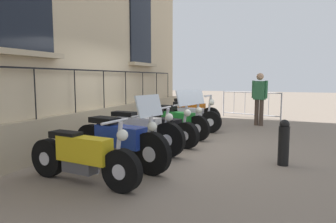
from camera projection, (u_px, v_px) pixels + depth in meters
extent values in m
plane|color=gray|center=(171.00, 145.00, 7.18)|extent=(60.00, 60.00, 0.00)
cube|color=tan|center=(103.00, 124.00, 7.80)|extent=(0.20, 10.88, 0.82)
cube|color=black|center=(141.00, 26.00, 9.73)|extent=(0.06, 1.46, 2.39)
cube|color=tan|center=(143.00, 65.00, 9.84)|extent=(0.24, 1.66, 0.10)
cube|color=tan|center=(28.00, 53.00, 5.39)|extent=(0.24, 1.66, 0.10)
cube|color=black|center=(103.00, 71.00, 7.64)|extent=(0.03, 9.14, 0.03)
cylinder|color=black|center=(35.00, 94.00, 5.57)|extent=(0.02, 0.02, 0.94)
cylinder|color=black|center=(75.00, 91.00, 6.63)|extent=(0.02, 0.02, 0.94)
cylinder|color=black|center=(104.00, 90.00, 7.69)|extent=(0.02, 0.02, 0.94)
cylinder|color=black|center=(126.00, 88.00, 8.75)|extent=(0.02, 0.02, 0.94)
cylinder|color=black|center=(143.00, 87.00, 9.81)|extent=(0.02, 0.02, 0.94)
cylinder|color=black|center=(157.00, 86.00, 10.87)|extent=(0.02, 0.02, 0.94)
cylinder|color=black|center=(168.00, 85.00, 11.93)|extent=(0.02, 0.02, 0.94)
cylinder|color=black|center=(122.00, 171.00, 4.19)|extent=(0.63, 0.21, 0.62)
cylinder|color=silver|center=(122.00, 171.00, 4.19)|extent=(0.23, 0.18, 0.22)
cylinder|color=black|center=(48.00, 158.00, 4.87)|extent=(0.63, 0.21, 0.62)
cylinder|color=silver|center=(48.00, 158.00, 4.87)|extent=(0.23, 0.18, 0.22)
cube|color=gold|center=(84.00, 149.00, 4.48)|extent=(0.92, 0.37, 0.37)
cube|color=#4C4C51|center=(80.00, 165.00, 4.55)|extent=(0.56, 0.27, 0.22)
cube|color=black|center=(66.00, 135.00, 4.63)|extent=(0.53, 0.29, 0.10)
cylinder|color=silver|center=(118.00, 146.00, 4.17)|extent=(0.17, 0.08, 0.69)
cylinder|color=silver|center=(115.00, 121.00, 4.16)|extent=(0.10, 0.57, 0.04)
sphere|color=white|center=(122.00, 135.00, 4.12)|extent=(0.16, 0.16, 0.16)
cylinder|color=silver|center=(78.00, 168.00, 4.77)|extent=(0.81, 0.18, 0.08)
cylinder|color=black|center=(152.00, 153.00, 4.94)|extent=(0.73, 0.29, 0.72)
cylinder|color=silver|center=(152.00, 153.00, 4.94)|extent=(0.28, 0.21, 0.25)
cylinder|color=black|center=(91.00, 143.00, 5.74)|extent=(0.73, 0.29, 0.72)
cylinder|color=silver|center=(91.00, 143.00, 5.74)|extent=(0.28, 0.21, 0.25)
cube|color=#1E389E|center=(121.00, 136.00, 5.29)|extent=(1.01, 0.54, 0.36)
cube|color=#4C4C51|center=(117.00, 149.00, 5.37)|extent=(0.62, 0.39, 0.25)
cube|color=black|center=(105.00, 120.00, 5.47)|extent=(0.59, 0.41, 0.10)
cylinder|color=silver|center=(149.00, 134.00, 4.93)|extent=(0.17, 0.09, 0.64)
cylinder|color=silver|center=(146.00, 115.00, 4.93)|extent=(0.20, 0.73, 0.04)
sphere|color=white|center=(152.00, 126.00, 4.88)|extent=(0.16, 0.16, 0.16)
cylinder|color=silver|center=(116.00, 153.00, 5.64)|extent=(0.86, 0.27, 0.08)
cube|color=silver|center=(149.00, 106.00, 4.88)|extent=(0.25, 0.61, 0.36)
cylinder|color=black|center=(168.00, 140.00, 6.05)|extent=(0.72, 0.23, 0.71)
cylinder|color=silver|center=(168.00, 140.00, 6.05)|extent=(0.26, 0.20, 0.25)
cylinder|color=black|center=(109.00, 134.00, 6.71)|extent=(0.72, 0.23, 0.71)
cylinder|color=silver|center=(109.00, 134.00, 6.71)|extent=(0.26, 0.20, 0.25)
cube|color=silver|center=(139.00, 126.00, 6.33)|extent=(0.95, 0.36, 0.38)
cube|color=#4C4C51|center=(135.00, 138.00, 6.40)|extent=(0.58, 0.27, 0.25)
cube|color=black|center=(124.00, 114.00, 6.47)|extent=(0.54, 0.29, 0.10)
cylinder|color=silver|center=(166.00, 124.00, 6.04)|extent=(0.16, 0.08, 0.65)
cylinder|color=silver|center=(164.00, 108.00, 6.02)|extent=(0.10, 0.58, 0.04)
sphere|color=white|center=(169.00, 117.00, 5.99)|extent=(0.16, 0.16, 0.16)
cylinder|color=silver|center=(132.00, 142.00, 6.63)|extent=(0.84, 0.17, 0.08)
cylinder|color=black|center=(186.00, 135.00, 6.80)|extent=(0.62, 0.33, 0.60)
cylinder|color=silver|center=(186.00, 135.00, 6.80)|extent=(0.25, 0.23, 0.21)
cylinder|color=black|center=(140.00, 129.00, 7.66)|extent=(0.62, 0.33, 0.60)
cylinder|color=silver|center=(140.00, 129.00, 7.66)|extent=(0.25, 0.23, 0.21)
cube|color=black|center=(163.00, 124.00, 7.18)|extent=(0.92, 0.56, 0.30)
cube|color=#4C4C51|center=(160.00, 133.00, 7.26)|extent=(0.57, 0.40, 0.21)
cube|color=black|center=(152.00, 111.00, 7.36)|extent=(0.55, 0.42, 0.10)
cylinder|color=silver|center=(185.00, 120.00, 6.79)|extent=(0.17, 0.10, 0.70)
cylinder|color=silver|center=(183.00, 104.00, 6.78)|extent=(0.24, 0.70, 0.04)
sphere|color=white|center=(187.00, 113.00, 6.73)|extent=(0.16, 0.16, 0.16)
cylinder|color=silver|center=(160.00, 135.00, 7.52)|extent=(0.77, 0.30, 0.08)
cube|color=silver|center=(185.00, 98.00, 6.73)|extent=(0.29, 0.60, 0.36)
cylinder|color=black|center=(198.00, 128.00, 7.62)|extent=(0.65, 0.30, 0.65)
cylinder|color=silver|center=(198.00, 128.00, 7.62)|extent=(0.25, 0.19, 0.23)
cylinder|color=black|center=(157.00, 123.00, 8.48)|extent=(0.65, 0.30, 0.65)
cylinder|color=silver|center=(157.00, 123.00, 8.48)|extent=(0.25, 0.19, 0.23)
cube|color=#1E842D|center=(178.00, 118.00, 7.99)|extent=(0.97, 0.56, 0.33)
cube|color=#4C4C51|center=(175.00, 127.00, 8.08)|extent=(0.60, 0.39, 0.23)
cube|color=black|center=(167.00, 107.00, 8.20)|extent=(0.57, 0.40, 0.10)
cylinder|color=silver|center=(197.00, 116.00, 7.61)|extent=(0.17, 0.11, 0.65)
cylinder|color=silver|center=(195.00, 103.00, 7.61)|extent=(0.23, 0.61, 0.04)
sphere|color=white|center=(199.00, 110.00, 7.55)|extent=(0.16, 0.16, 0.16)
cylinder|color=silver|center=(173.00, 129.00, 8.33)|extent=(0.82, 0.33, 0.08)
cube|color=silver|center=(197.00, 97.00, 7.55)|extent=(0.27, 0.53, 0.36)
cylinder|color=black|center=(211.00, 122.00, 8.75)|extent=(0.64, 0.16, 0.63)
cylinder|color=silver|center=(211.00, 122.00, 8.75)|extent=(0.22, 0.17, 0.22)
cylinder|color=black|center=(168.00, 120.00, 9.22)|extent=(0.64, 0.16, 0.63)
cylinder|color=silver|center=(168.00, 120.00, 9.22)|extent=(0.22, 0.17, 0.22)
cube|color=#B2B2BC|center=(191.00, 114.00, 8.95)|extent=(0.75, 0.25, 0.35)
cube|color=#4C4C51|center=(187.00, 122.00, 9.01)|extent=(0.45, 0.20, 0.22)
cube|color=black|center=(181.00, 104.00, 9.03)|extent=(0.42, 0.22, 0.10)
cylinder|color=silver|center=(209.00, 109.00, 8.73)|extent=(0.16, 0.06, 0.75)
cylinder|color=silver|center=(208.00, 96.00, 8.70)|extent=(0.04, 0.53, 0.04)
sphere|color=white|center=(212.00, 103.00, 8.68)|extent=(0.16, 0.16, 0.16)
cylinder|color=silver|center=(184.00, 125.00, 9.19)|extent=(0.67, 0.09, 0.08)
cylinder|color=black|center=(210.00, 117.00, 9.66)|extent=(0.67, 0.28, 0.66)
cylinder|color=silver|center=(210.00, 117.00, 9.66)|extent=(0.26, 0.20, 0.23)
cylinder|color=black|center=(172.00, 114.00, 10.49)|extent=(0.67, 0.28, 0.66)
cylinder|color=silver|center=(172.00, 114.00, 10.49)|extent=(0.26, 0.20, 0.23)
cube|color=orange|center=(192.00, 109.00, 10.03)|extent=(0.95, 0.44, 0.39)
cube|color=#4C4C51|center=(189.00, 117.00, 10.11)|extent=(0.58, 0.31, 0.23)
cube|color=black|center=(182.00, 100.00, 10.20)|extent=(0.55, 0.33, 0.10)
cylinder|color=silver|center=(209.00, 107.00, 9.65)|extent=(0.17, 0.09, 0.71)
cylinder|color=silver|center=(208.00, 96.00, 9.64)|extent=(0.16, 0.52, 0.04)
sphere|color=white|center=(211.00, 101.00, 9.60)|extent=(0.16, 0.16, 0.16)
cylinder|color=silver|center=(186.00, 119.00, 10.33)|extent=(0.82, 0.27, 0.08)
cylinder|color=#B7B7BF|center=(224.00, 103.00, 12.68)|extent=(0.05, 0.05, 1.05)
cylinder|color=#B7B7BF|center=(281.00, 107.00, 11.20)|extent=(0.05, 0.05, 1.05)
cylinder|color=#B7B7BF|center=(251.00, 92.00, 11.88)|extent=(2.29, 0.76, 0.04)
cylinder|color=#B7B7BF|center=(250.00, 114.00, 11.98)|extent=(2.29, 0.76, 0.04)
cylinder|color=#B7B7BF|center=(234.00, 102.00, 12.37)|extent=(0.02, 0.02, 0.87)
cylinder|color=#B7B7BF|center=(245.00, 103.00, 12.08)|extent=(0.02, 0.02, 0.87)
cylinder|color=#B7B7BF|center=(256.00, 103.00, 11.78)|extent=(0.02, 0.02, 0.87)
cylinder|color=#B7B7BF|center=(269.00, 104.00, 11.49)|extent=(0.02, 0.02, 0.87)
cylinder|color=black|center=(284.00, 146.00, 5.49)|extent=(0.19, 0.19, 0.72)
sphere|color=black|center=(285.00, 124.00, 5.45)|extent=(0.17, 0.17, 0.17)
cylinder|color=#47382D|center=(257.00, 112.00, 10.15)|extent=(0.14, 0.14, 0.87)
cylinder|color=#47382D|center=(261.00, 113.00, 10.06)|extent=(0.14, 0.14, 0.87)
cube|color=#337247|center=(260.00, 90.00, 10.02)|extent=(0.41, 0.31, 0.62)
sphere|color=tan|center=(260.00, 77.00, 9.97)|extent=(0.24, 0.24, 0.24)
cylinder|color=#337247|center=(253.00, 89.00, 10.15)|extent=(0.09, 0.09, 0.59)
cylinder|color=#337247|center=(266.00, 90.00, 9.89)|extent=(0.09, 0.09, 0.59)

